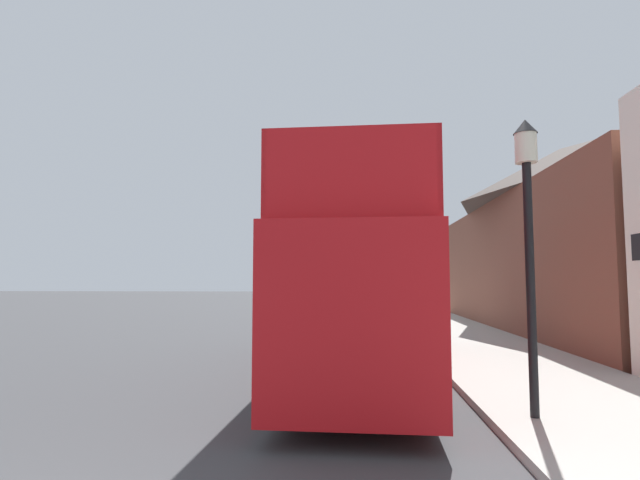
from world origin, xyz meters
TOP-DOWN VIEW (x-y plane):
  - ground_plane at (0.00, 21.00)m, footprint 144.00×144.00m
  - sidewalk at (7.35, 18.00)m, footprint 3.87×108.00m
  - brick_terrace_rear at (12.28, 19.13)m, footprint 6.00×20.51m
  - tour_bus at (3.59, 8.63)m, footprint 2.76×10.08m
  - parked_car_ahead_of_bus at (4.30, 15.72)m, footprint 1.93×4.33m
  - lamp_post_nearest at (6.07, 4.97)m, footprint 0.35×0.35m
  - lamp_post_second at (5.96, 13.76)m, footprint 0.35×0.35m

SIDE VIEW (x-z plane):
  - ground_plane at x=0.00m, z-range 0.00..0.00m
  - sidewalk at x=7.35m, z-range 0.00..0.14m
  - parked_car_ahead_of_bus at x=4.30m, z-range -0.03..1.36m
  - tour_bus at x=3.59m, z-range -0.21..3.96m
  - lamp_post_nearest at x=6.07m, z-range 1.00..5.41m
  - lamp_post_second at x=5.96m, z-range 1.04..5.84m
  - brick_terrace_rear at x=12.28m, z-range 0.00..7.76m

